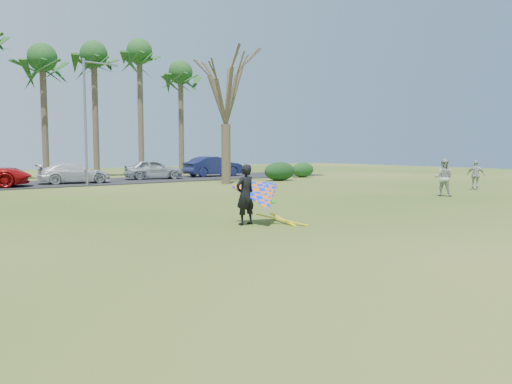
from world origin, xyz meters
TOP-DOWN VIEW (x-y plane):
  - ground at (0.00, 0.00)m, footprint 100.00×100.00m
  - parking_strip at (0.00, 25.00)m, footprint 46.00×7.00m
  - palm_6 at (2.00, 31.00)m, footprint 4.84×4.84m
  - palm_7 at (6.00, 31.00)m, footprint 4.84×4.84m
  - palm_8 at (10.00, 31.00)m, footprint 4.84×4.84m
  - palm_9 at (14.00, 31.00)m, footprint 4.84×4.84m
  - bare_tree_right at (10.00, 18.00)m, footprint 6.27×6.27m
  - streetlight at (2.16, 22.00)m, footprint 2.28×0.18m
  - hedge_near at (15.10, 18.39)m, footprint 2.77×1.26m
  - hedge_far at (19.38, 20.42)m, footprint 2.24×1.05m
  - car_3 at (1.92, 24.20)m, footprint 4.88×2.55m
  - car_4 at (8.23, 25.16)m, footprint 4.67×2.87m
  - car_5 at (13.90, 25.48)m, footprint 5.04×1.82m
  - pedestrian_a at (13.67, 4.21)m, footprint 1.00×1.11m
  - pedestrian_b at (18.49, 5.10)m, footprint 0.65×1.08m
  - kite_flyer at (0.59, 2.59)m, footprint 2.13×2.39m

SIDE VIEW (x-z plane):
  - ground at x=0.00m, z-range 0.00..0.00m
  - parking_strip at x=0.00m, z-range 0.00..0.06m
  - hedge_far at x=19.38m, z-range 0.00..1.24m
  - hedge_near at x=15.10m, z-range 0.00..1.39m
  - car_3 at x=1.92m, z-range 0.06..1.41m
  - car_4 at x=8.23m, z-range 0.06..1.55m
  - pedestrian_b at x=18.49m, z-range 0.00..1.72m
  - kite_flyer at x=0.59m, z-range -0.16..1.89m
  - car_5 at x=13.90m, z-range 0.06..1.71m
  - pedestrian_a at x=13.67m, z-range 0.00..1.86m
  - streetlight at x=2.16m, z-range 0.46..8.46m
  - bare_tree_right at x=10.00m, z-range 1.96..11.17m
  - palm_6 at x=2.00m, z-range 3.75..14.59m
  - palm_9 at x=14.00m, z-range 3.75..14.59m
  - palm_7 at x=6.00m, z-range 4.08..15.62m
  - palm_8 at x=10.00m, z-range 4.40..16.64m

